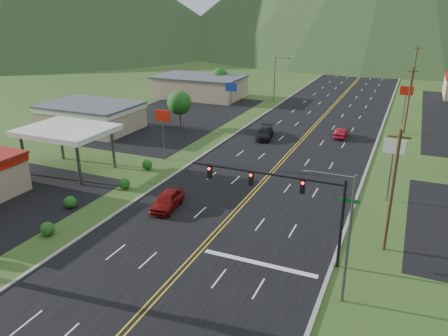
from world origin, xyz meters
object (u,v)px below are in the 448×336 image
at_px(gas_canopy, 67,131).
at_px(car_red_near, 167,200).
at_px(streetlight_east, 344,231).
at_px(traffic_signal, 289,193).
at_px(car_red_far, 341,133).
at_px(streetlight_west, 276,76).
at_px(car_dark_mid, 265,134).

height_order(gas_canopy, car_red_near, gas_canopy).
distance_m(streetlight_east, car_red_near, 19.59).
distance_m(traffic_signal, car_red_far, 35.22).
height_order(streetlight_west, car_red_near, streetlight_west).
xyz_separation_m(streetlight_west, gas_canopy, (-10.32, -48.00, -0.31)).
distance_m(gas_canopy, car_dark_mid, 27.83).
height_order(gas_canopy, car_dark_mid, gas_canopy).
height_order(streetlight_east, gas_canopy, streetlight_east).
relative_size(streetlight_west, gas_canopy, 0.90).
bearing_deg(streetlight_east, traffic_signal, 139.61).
bearing_deg(gas_canopy, streetlight_west, 77.87).
xyz_separation_m(traffic_signal, streetlight_east, (4.70, -4.00, -0.15)).
bearing_deg(car_red_near, traffic_signal, -22.56).
bearing_deg(car_red_far, car_red_near, 71.42).
bearing_deg(streetlight_west, car_dark_mid, -76.15).
bearing_deg(car_red_near, car_red_far, 63.46).
relative_size(traffic_signal, streetlight_east, 1.46).
distance_m(traffic_signal, streetlight_east, 6.17).
relative_size(car_red_near, car_dark_mid, 0.93).
bearing_deg(streetlight_west, streetlight_east, -69.14).
bearing_deg(traffic_signal, car_red_far, 92.38).
xyz_separation_m(streetlight_east, gas_canopy, (-33.18, 12.00, -0.31)).
relative_size(streetlight_east, streetlight_west, 1.00).
relative_size(streetlight_west, car_red_far, 2.11).
bearing_deg(car_red_near, gas_canopy, 157.99).
bearing_deg(streetlight_east, gas_canopy, 160.12).
xyz_separation_m(streetlight_east, car_red_near, (-17.50, 7.67, -4.34)).
height_order(traffic_signal, gas_canopy, traffic_signal).
relative_size(gas_canopy, car_red_near, 2.02).
distance_m(streetlight_west, car_red_far, 27.30).
xyz_separation_m(streetlight_west, car_red_near, (5.36, -52.33, -4.34)).
bearing_deg(streetlight_west, car_red_near, -84.15).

